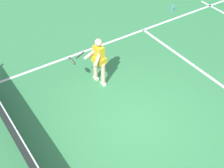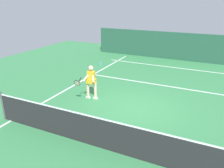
% 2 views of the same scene
% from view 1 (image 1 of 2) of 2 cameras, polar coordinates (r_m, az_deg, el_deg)
% --- Properties ---
extents(ground_plane, '(24.10, 24.10, 0.00)m').
position_cam_1_polar(ground_plane, '(8.99, 3.89, -6.96)').
color(ground_plane, '#38844C').
extents(service_line_marking, '(7.46, 0.10, 0.01)m').
position_cam_1_polar(service_line_marking, '(10.75, 17.67, 0.29)').
color(service_line_marking, white).
rests_on(service_line_marking, ground).
extents(sideline_right_marking, '(0.10, 16.54, 0.01)m').
position_cam_1_polar(sideline_right_marking, '(11.40, -7.37, 4.66)').
color(sideline_right_marking, white).
rests_on(sideline_right_marking, ground).
extents(court_net, '(8.14, 0.08, 1.11)m').
position_cam_1_polar(court_net, '(7.76, -13.88, -12.87)').
color(court_net, '#4C4C51').
rests_on(court_net, ground).
extents(tennis_player, '(0.72, 1.01, 1.55)m').
position_cam_1_polar(tennis_player, '(9.75, -2.43, 4.20)').
color(tennis_player, beige).
rests_on(tennis_player, ground).
extents(water_bottle, '(0.07, 0.07, 0.24)m').
position_cam_1_polar(water_bottle, '(14.29, 10.40, 12.73)').
color(water_bottle, '#4C9EE5').
rests_on(water_bottle, ground).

